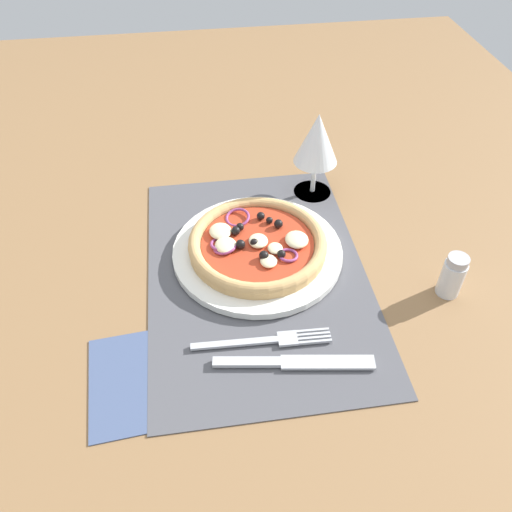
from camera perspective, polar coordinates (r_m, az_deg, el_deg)
ground_plane at (r=76.27cm, az=0.12°, el=-2.57°), size 190.00×140.00×2.40cm
placemat at (r=75.25cm, az=0.12°, el=-1.84°), size 46.56×31.37×0.40cm
plate at (r=77.29cm, az=0.17°, el=0.49°), size 25.32×25.32×1.14cm
pizza at (r=76.14cm, az=0.12°, el=1.41°), size 20.48×20.48×2.70cm
fork at (r=66.88cm, az=1.49°, el=-9.27°), size 2.40×18.04×0.44cm
knife at (r=65.05cm, az=4.39°, el=-11.62°), size 4.47×20.03×0.62cm
wine_glass at (r=84.81cm, az=6.74°, el=12.59°), size 7.20×7.20×14.90cm
napkin at (r=65.60cm, az=-12.29°, el=-13.06°), size 15.45×14.13×0.36cm
pepper_shaker at (r=75.52cm, az=20.85°, el=-2.06°), size 3.20×3.20×6.70cm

